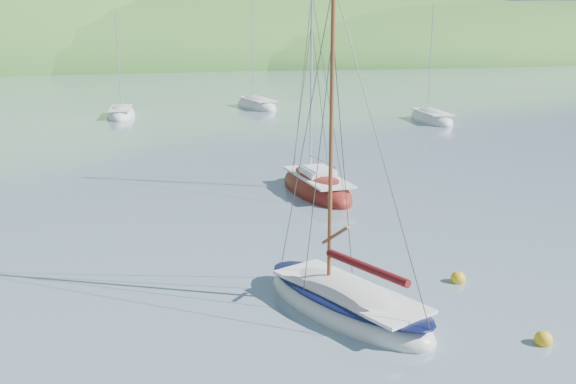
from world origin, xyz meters
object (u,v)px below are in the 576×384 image
object	(u,v)px
sloop_red	(316,188)
distant_sloop_d	(431,119)
daysailer_white	(346,304)
distant_sloop_a	(121,115)
distant_sloop_b	(257,106)

from	to	relation	value
sloop_red	distant_sloop_d	xyz separation A→B (m)	(19.77, 21.25, -0.02)
daysailer_white	distant_sloop_a	bearing A→B (deg)	74.21
daysailer_white	distant_sloop_a	xyz separation A→B (m)	(-2.13, 47.54, -0.04)
daysailer_white	distant_sloop_a	world-z (taller)	distant_sloop_a
daysailer_white	distant_sloop_d	size ratio (longest dim) A/B	0.89
distant_sloop_b	distant_sloop_d	distance (m)	19.62
daysailer_white	distant_sloop_a	distance (m)	47.58
sloop_red	distant_sloop_b	size ratio (longest dim) A/B	0.88
distant_sloop_b	distant_sloop_a	bearing A→B (deg)	-173.50
daysailer_white	sloop_red	bearing A→B (deg)	53.34
daysailer_white	sloop_red	distance (m)	14.30
sloop_red	distant_sloop_a	bearing A→B (deg)	101.65
daysailer_white	distant_sloop_b	distance (m)	51.87
daysailer_white	distant_sloop_d	xyz separation A→B (m)	(24.26, 34.83, -0.04)
daysailer_white	sloop_red	size ratio (longest dim) A/B	0.93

